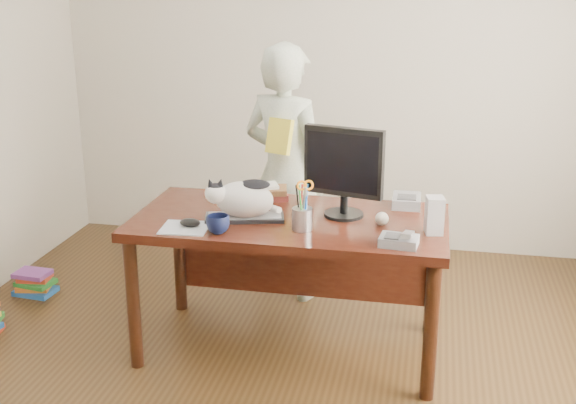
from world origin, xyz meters
The scene contains 17 objects.
room centered at (0.00, 0.00, 1.35)m, with size 4.50×4.50×4.50m.
desk centered at (0.00, 0.68, 0.60)m, with size 1.60×0.80×0.75m.
keyboard centered at (-0.22, 0.53, 0.76)m, with size 0.42×0.24×0.02m.
cat centered at (-0.23, 0.52, 0.87)m, with size 0.38×0.26×0.22m.
monitor centered at (0.26, 0.67, 1.01)m, with size 0.41×0.25×0.47m.
pen_cup centered at (0.09, 0.44, 0.82)m, with size 0.13×0.13×0.25m.
mousepad centered at (-0.47, 0.34, 0.75)m, with size 0.25×0.23×0.01m.
mouse centered at (-0.45, 0.36, 0.77)m, with size 0.11×0.08×0.04m.
coffee_mug centered at (-0.30, 0.31, 0.79)m, with size 0.11×0.11×0.09m, color black.
phone centered at (0.57, 0.32, 0.78)m, with size 0.19×0.15×0.08m.
speaker centered at (0.72, 0.52, 0.84)m, with size 0.10×0.10×0.18m.
baseball centered at (0.47, 0.58, 0.78)m, with size 0.07×0.07×0.07m.
book_stack centered at (-0.19, 0.89, 0.79)m, with size 0.26×0.23×0.08m.
calculator centered at (0.58, 0.92, 0.78)m, with size 0.15×0.20×0.06m.
person centered at (-0.17, 1.31, 0.79)m, with size 0.57×0.38×1.57m, color white.
held_book centered at (-0.17, 1.14, 1.05)m, with size 0.17×0.14×0.21m.
book_pile_b centered at (-1.72, 0.95, 0.07)m, with size 0.26×0.20×0.15m.
Camera 1 is at (0.69, -2.83, 1.97)m, focal length 45.00 mm.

